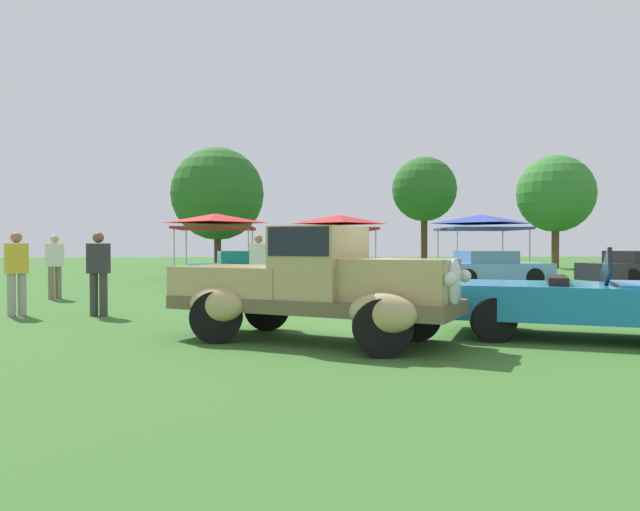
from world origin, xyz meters
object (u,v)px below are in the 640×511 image
object	(u,v)px
feature_pickup_truck	(315,283)
spectator_by_row	(17,271)
spectator_far_side	(99,271)
canopy_tent_left_field	(216,220)
canopy_tent_right_field	(481,221)
canopy_tent_center_field	(339,222)
show_car_teal	(252,269)
show_car_skyblue	(490,269)
spectator_near_truck	(258,265)
spectator_between_cars	(55,264)
neighbor_convertible	(595,301)

from	to	relation	value
feature_pickup_truck	spectator_by_row	xyz separation A→B (m)	(-5.81, 3.51, 0.05)
spectator_far_side	canopy_tent_left_field	world-z (taller)	canopy_tent_left_field
spectator_far_side	canopy_tent_right_field	bearing A→B (deg)	46.08
canopy_tent_center_field	show_car_teal	bearing A→B (deg)	-123.85
show_car_skyblue	canopy_tent_right_field	distance (m)	5.10
spectator_by_row	spectator_near_truck	bearing A→B (deg)	33.06
spectator_between_cars	canopy_tent_right_field	world-z (taller)	canopy_tent_right_field
feature_pickup_truck	spectator_between_cars	world-z (taller)	feature_pickup_truck
neighbor_convertible	canopy_tent_left_field	distance (m)	17.59
feature_pickup_truck	spectator_near_truck	bearing A→B (deg)	99.55
neighbor_convertible	canopy_tent_center_field	xyz separation A→B (m)	(-2.32, 16.70, 1.84)
spectator_between_cars	canopy_tent_center_field	size ratio (longest dim) A/B	0.55
canopy_tent_center_field	spectator_between_cars	bearing A→B (deg)	-131.86
canopy_tent_right_field	canopy_tent_left_field	bearing A→B (deg)	-178.94
spectator_near_truck	spectator_by_row	xyz separation A→B (m)	(-4.71, -3.06, 0.00)
neighbor_convertible	canopy_tent_right_field	xyz separation A→B (m)	(3.67, 16.02, 1.84)
spectator_by_row	spectator_far_side	size ratio (longest dim) A/B	1.00
spectator_near_truck	canopy_tent_right_field	xyz separation A→B (m)	(9.03, 9.39, 1.51)
feature_pickup_truck	canopy_tent_center_field	distance (m)	16.84
canopy_tent_left_field	feature_pickup_truck	bearing A→B (deg)	-78.41
show_car_skyblue	spectator_near_truck	bearing A→B (deg)	-148.25
spectator_far_side	canopy_tent_center_field	xyz separation A→B (m)	(6.10, 13.24, 1.51)
spectator_near_truck	canopy_tent_left_field	distance (m)	9.55
spectator_near_truck	canopy_tent_center_field	world-z (taller)	canopy_tent_center_field
spectator_between_cars	show_car_skyblue	bearing A→B (deg)	17.36
show_car_teal	spectator_near_truck	bearing A→B (deg)	-84.87
show_car_teal	spectator_between_cars	xyz separation A→B (m)	(-4.93, -4.20, 0.31)
spectator_near_truck	spectator_far_side	distance (m)	4.41
neighbor_convertible	spectator_near_truck	xyz separation A→B (m)	(-5.36, 6.63, 0.33)
neighbor_convertible	canopy_tent_right_field	distance (m)	16.54
show_car_skyblue	canopy_tent_left_field	bearing A→B (deg)	156.11
feature_pickup_truck	spectator_far_side	size ratio (longest dim) A/B	2.63
feature_pickup_truck	neighbor_convertible	xyz separation A→B (m)	(4.25, -0.05, -0.29)
canopy_tent_center_field	feature_pickup_truck	bearing A→B (deg)	-96.60
show_car_skyblue	spectator_far_side	bearing A→B (deg)	-143.65
feature_pickup_truck	spectator_between_cars	distance (m)	9.74
spectator_near_truck	canopy_tent_center_field	bearing A→B (deg)	73.25
spectator_near_truck	spectator_between_cars	xyz separation A→B (m)	(-5.37, 0.70, 0.00)
feature_pickup_truck	spectator_between_cars	bearing A→B (deg)	131.68
canopy_tent_right_field	spectator_near_truck	bearing A→B (deg)	-133.87
show_car_teal	spectator_far_side	size ratio (longest dim) A/B	2.70
neighbor_convertible	spectator_between_cars	xyz separation A→B (m)	(-10.73, 7.32, 0.33)
neighbor_convertible	feature_pickup_truck	bearing A→B (deg)	179.33
neighbor_convertible	show_car_teal	world-z (taller)	neighbor_convertible
neighbor_convertible	canopy_tent_center_field	size ratio (longest dim) A/B	1.54
neighbor_convertible	spectator_by_row	size ratio (longest dim) A/B	2.77
spectator_far_side	canopy_tent_right_field	distance (m)	17.50
spectator_far_side	canopy_tent_right_field	xyz separation A→B (m)	(12.09, 12.56, 1.51)
neighbor_convertible	spectator_by_row	distance (m)	10.68
show_car_skyblue	spectator_far_side	xyz separation A→B (m)	(-10.83, -7.97, 0.31)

